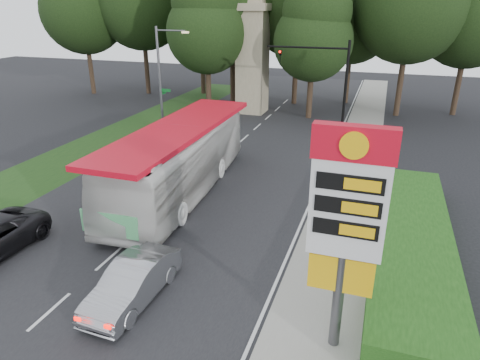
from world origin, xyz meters
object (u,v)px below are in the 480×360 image
(traffic_signal_mast, at_px, (328,75))
(streetlight_signs, at_px, (162,74))
(monument, at_px, (253,57))
(sedan_silver, at_px, (133,283))
(gas_station_pylon, at_px, (347,214))
(transit_bus, at_px, (180,160))

(traffic_signal_mast, relative_size, streetlight_signs, 0.90)
(monument, bearing_deg, sedan_silver, -81.19)
(traffic_signal_mast, distance_m, monument, 9.76)
(gas_station_pylon, distance_m, streetlight_signs, 25.74)
(gas_station_pylon, xyz_separation_m, streetlight_signs, (-16.19, 20.01, -0.01))
(sedan_silver, bearing_deg, monument, 100.85)
(gas_station_pylon, relative_size, transit_bus, 0.51)
(streetlight_signs, xyz_separation_m, sedan_silver, (9.33, -20.03, -3.73))
(gas_station_pylon, distance_m, monument, 30.17)
(gas_station_pylon, height_order, traffic_signal_mast, traffic_signal_mast)
(transit_bus, distance_m, sedan_silver, 9.29)
(gas_station_pylon, xyz_separation_m, sedan_silver, (-6.85, -0.01, -3.73))
(traffic_signal_mast, distance_m, sedan_silver, 22.62)
(streetlight_signs, relative_size, monument, 0.80)
(streetlight_signs, bearing_deg, sedan_silver, -65.02)
(streetlight_signs, height_order, monument, monument)
(gas_station_pylon, bearing_deg, traffic_signal_mast, 99.09)
(gas_station_pylon, height_order, streetlight_signs, streetlight_signs)
(traffic_signal_mast, xyz_separation_m, transit_bus, (-5.81, -13.13, -2.82))
(traffic_signal_mast, bearing_deg, monument, 142.00)
(gas_station_pylon, bearing_deg, transit_bus, 136.43)
(monument, height_order, sedan_silver, monument)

